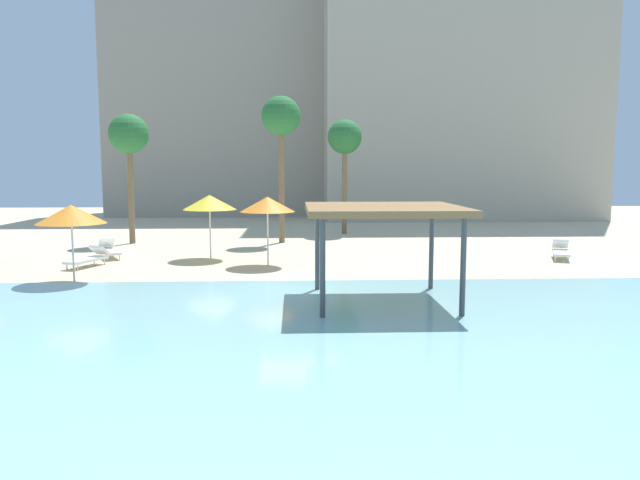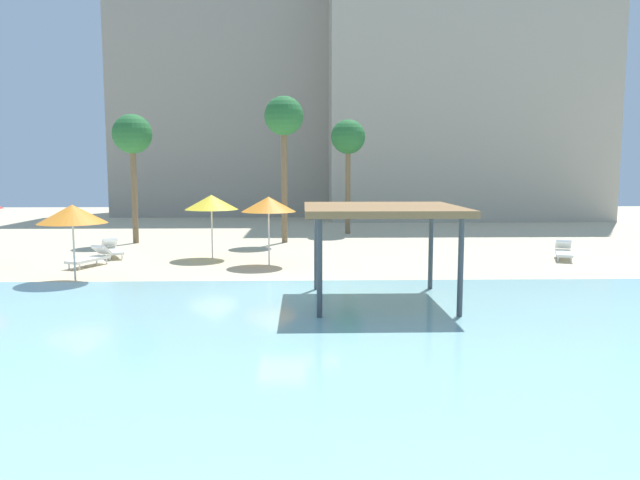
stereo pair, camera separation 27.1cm
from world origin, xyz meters
TOP-DOWN VIEW (x-y plane):
  - ground_plane at (0.00, 0.00)m, footprint 80.00×80.00m
  - lagoon_water at (0.00, -5.25)m, footprint 44.00×13.50m
  - shade_pavilion at (2.22, -1.65)m, footprint 4.13×4.13m
  - beach_umbrella_orange_1 at (-1.18, 4.92)m, footprint 2.06×2.06m
  - beach_umbrella_yellow_2 at (-3.59, 6.71)m, footprint 2.14×2.14m
  - beach_umbrella_orange_3 at (-7.26, 1.71)m, footprint 2.17×2.17m
  - lounge_chair_0 at (10.61, 6.05)m, footprint 1.23×1.99m
  - lounge_chair_1 at (-7.85, 4.92)m, footprint 1.27×1.98m
  - lounge_chair_2 at (-7.79, 7.19)m, footprint 1.38×1.97m
  - palm_tree_0 at (-0.80, 12.01)m, footprint 1.90×1.90m
  - palm_tree_1 at (2.62, 15.96)m, footprint 1.90×1.90m
  - palm_tree_2 at (-8.11, 11.99)m, footprint 1.90×1.90m
  - hotel_block_0 at (-2.53, 31.78)m, footprint 23.68×8.26m
  - hotel_block_1 at (11.84, 28.64)m, footprint 19.60×11.56m

SIDE VIEW (x-z plane):
  - ground_plane at x=0.00m, z-range 0.00..0.00m
  - lagoon_water at x=0.00m, z-range 0.00..0.04m
  - lounge_chair_0 at x=10.61m, z-range -0.04..0.70m
  - lounge_chair_1 at x=-7.85m, z-range -0.04..0.70m
  - lounge_chair_2 at x=-7.79m, z-range -0.04..0.70m
  - beach_umbrella_orange_3 at x=-7.26m, z-range 0.95..3.44m
  - beach_umbrella_yellow_2 at x=-3.59m, z-range 1.00..3.58m
  - beach_umbrella_orange_1 at x=-1.18m, z-range 1.01..3.61m
  - shade_pavilion at x=2.22m, z-range 1.15..3.80m
  - palm_tree_2 at x=-8.11m, z-range 2.03..8.28m
  - palm_tree_1 at x=2.62m, z-range 2.07..8.41m
  - palm_tree_0 at x=-0.80m, z-range 2.41..9.55m
  - hotel_block_0 at x=-2.53m, z-range 0.00..19.95m
  - hotel_block_1 at x=11.84m, z-range 0.00..21.18m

